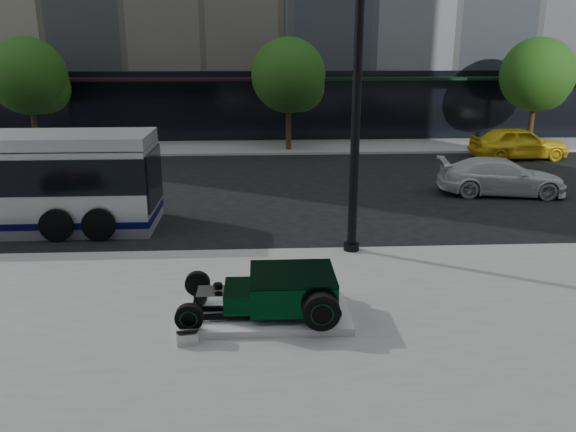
{
  "coord_description": "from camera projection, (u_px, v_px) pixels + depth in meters",
  "views": [
    {
      "loc": [
        -0.57,
        -16.37,
        5.49
      ],
      "look_at": [
        0.16,
        -2.49,
        1.2
      ],
      "focal_mm": 35.0,
      "sensor_mm": 36.0,
      "label": 1
    }
  ],
  "objects": [
    {
      "name": "lamppost",
      "position": [
        356.0,
        119.0,
        14.19
      ],
      "size": [
        0.42,
        0.42,
        7.67
      ],
      "color": "black",
      "rests_on": "sidewalk_near"
    },
    {
      "name": "info_plaque",
      "position": [
        188.0,
        336.0,
        10.49
      ],
      "size": [
        0.44,
        0.35,
        0.31
      ],
      "color": "silver",
      "rests_on": "sidewalk_near"
    },
    {
      "name": "hot_rod",
      "position": [
        282.0,
        290.0,
        11.37
      ],
      "size": [
        3.22,
        2.0,
        0.81
      ],
      "color": "black",
      "rests_on": "display_plinth"
    },
    {
      "name": "ground",
      "position": [
        279.0,
        229.0,
        17.27
      ],
      "size": [
        120.0,
        120.0,
        0.0
      ],
      "primitive_type": "plane",
      "color": "black",
      "rests_on": "ground"
    },
    {
      "name": "white_sedan",
      "position": [
        501.0,
        177.0,
        21.14
      ],
      "size": [
        4.88,
        2.54,
        1.35
      ],
      "primitive_type": "imported",
      "rotation": [
        0.0,
        0.0,
        1.43
      ],
      "color": "silver",
      "rests_on": "ground"
    },
    {
      "name": "sidewalk_far",
      "position": [
        269.0,
        147.0,
        30.61
      ],
      "size": [
        70.0,
        4.0,
        0.12
      ],
      "primitive_type": "cube",
      "color": "gray",
      "rests_on": "ground"
    },
    {
      "name": "yellow_taxi",
      "position": [
        518.0,
        143.0,
        27.63
      ],
      "size": [
        4.65,
        1.93,
        1.58
      ],
      "primitive_type": "imported",
      "rotation": [
        0.0,
        0.0,
        1.58
      ],
      "color": "yellow",
      "rests_on": "ground"
    },
    {
      "name": "street_trees",
      "position": [
        291.0,
        78.0,
        28.69
      ],
      "size": [
        29.8,
        3.8,
        5.7
      ],
      "color": "black",
      "rests_on": "sidewalk_far"
    },
    {
      "name": "display_plinth",
      "position": [
        266.0,
        313.0,
        11.5
      ],
      "size": [
        3.4,
        1.8,
        0.15
      ],
      "primitive_type": "cube",
      "color": "silver",
      "rests_on": "sidewalk_near"
    }
  ]
}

